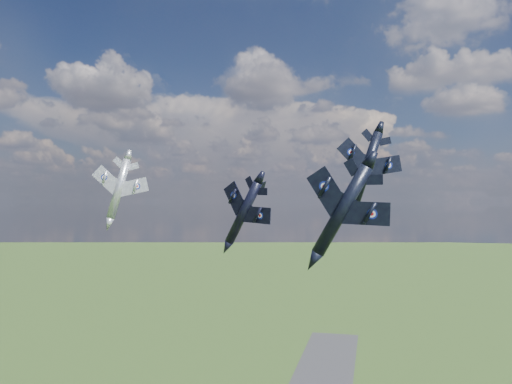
% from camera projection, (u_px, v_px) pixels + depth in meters
% --- Properties ---
extents(jet_lead_navy, '(14.67, 16.78, 7.66)m').
position_uv_depth(jet_lead_navy, '(244.00, 212.00, 72.07)').
color(jet_lead_navy, black).
extents(jet_right_navy, '(11.65, 14.73, 7.21)m').
position_uv_depth(jet_right_navy, '(342.00, 210.00, 48.44)').
color(jet_right_navy, black).
extents(jet_high_navy, '(16.09, 19.01, 7.00)m').
position_uv_depth(jet_high_navy, '(367.00, 167.00, 81.58)').
color(jet_high_navy, black).
extents(jet_left_silver, '(15.17, 17.77, 5.93)m').
position_uv_depth(jet_left_silver, '(119.00, 189.00, 89.78)').
color(jet_left_silver, '#9B9BA5').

